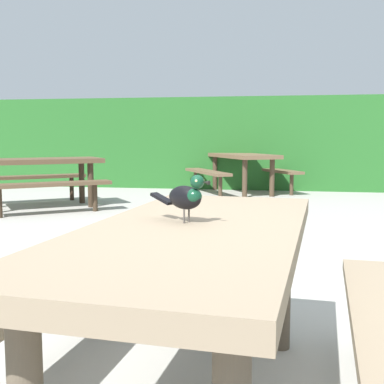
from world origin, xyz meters
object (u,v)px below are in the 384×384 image
(picnic_table_mid_left, at_px, (39,171))
(picnic_table_mid_right, at_px, (242,164))
(bird_grackle, at_px, (187,196))
(picnic_table_foreground, at_px, (195,273))

(picnic_table_mid_left, xyz_separation_m, picnic_table_mid_right, (2.81, 2.54, 0.00))
(bird_grackle, relative_size, picnic_table_mid_left, 0.11)
(picnic_table_mid_left, bearing_deg, picnic_table_mid_right, 42.05)
(picnic_table_foreground, bearing_deg, picnic_table_mid_left, 122.47)
(bird_grackle, xyz_separation_m, picnic_table_mid_right, (-0.39, 7.59, -0.29))
(bird_grackle, height_order, picnic_table_mid_left, bird_grackle)
(picnic_table_foreground, distance_m, picnic_table_mid_left, 6.04)
(picnic_table_foreground, bearing_deg, bird_grackle, 135.34)
(picnic_table_mid_left, bearing_deg, bird_grackle, -57.65)
(picnic_table_foreground, xyz_separation_m, picnic_table_mid_right, (-0.43, 7.63, 0.00))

